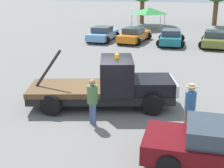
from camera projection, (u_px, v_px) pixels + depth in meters
name	position (u px, v px, depth m)	size (l,w,h in m)	color
ground_plane	(101.00, 106.00, 13.74)	(160.00, 160.00, 0.00)	slate
tow_truck	(110.00, 86.00, 13.46)	(6.58, 3.84, 2.51)	black
person_near_truck	(190.00, 104.00, 11.04)	(0.40, 0.40, 1.81)	#847051
person_at_hood	(93.00, 99.00, 11.61)	(0.40, 0.40, 1.79)	#475B84
parked_car_skyblue	(103.00, 34.00, 29.01)	(2.39, 4.53, 1.34)	#669ED1
parked_car_orange	(134.00, 35.00, 28.41)	(2.66, 4.92, 1.34)	orange
parked_car_teal	(171.00, 37.00, 27.17)	(2.59, 4.65, 1.34)	#196670
parked_car_olive	(214.00, 39.00, 26.39)	(2.51, 4.67, 1.34)	olive
canopy_tent_green	(149.00, 11.00, 35.59)	(3.30, 3.30, 2.51)	#9E9EA3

